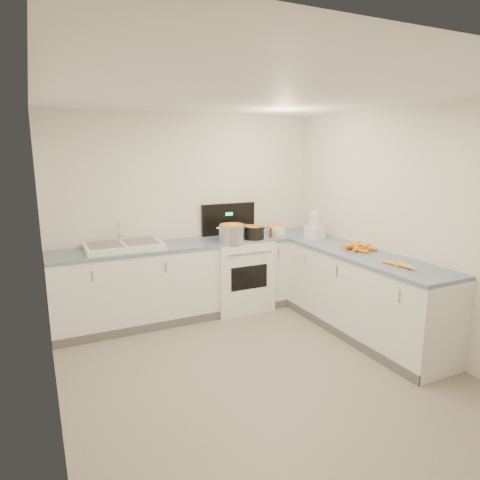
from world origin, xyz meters
name	(u,v)px	position (x,y,z in m)	size (l,w,h in m)	color
floor	(262,374)	(0.00, 0.00, 0.00)	(3.50, 4.00, 0.00)	gray
ceiling	(266,95)	(0.00, 0.00, 2.50)	(3.50, 4.00, 0.00)	silver
wall_back	(189,214)	(0.00, 2.00, 1.25)	(3.50, 2.50, 0.00)	silver
wall_front	(472,328)	(0.00, -2.00, 1.25)	(3.50, 2.50, 0.00)	silver
wall_left	(46,268)	(-1.75, 0.00, 1.25)	(4.00, 2.50, 0.00)	silver
wall_right	(409,228)	(1.75, 0.00, 1.25)	(4.00, 2.50, 0.00)	silver
counter_back	(198,278)	(0.00, 1.70, 0.47)	(3.50, 0.62, 0.94)	white
counter_right	(363,294)	(1.45, 0.30, 0.47)	(0.62, 2.20, 0.94)	white
stove	(238,273)	(0.55, 1.69, 0.47)	(0.76, 0.65, 1.36)	white
sink	(124,246)	(-0.90, 1.70, 0.98)	(0.86, 0.52, 0.31)	white
steel_pot	(232,234)	(0.39, 1.52, 1.04)	(0.32, 0.32, 0.24)	silver
black_pot	(254,233)	(0.72, 1.55, 1.01)	(0.25, 0.25, 0.18)	black
wooden_spoon	(254,226)	(0.72, 1.55, 1.11)	(0.02, 0.02, 0.38)	#AD7A47
mixing_bowl	(277,229)	(1.15, 1.71, 1.00)	(0.27, 0.27, 0.13)	white
extract_bottle	(271,234)	(0.95, 1.53, 0.99)	(0.04, 0.04, 0.10)	#593319
spice_jar	(276,234)	(1.03, 1.54, 0.98)	(0.05, 0.05, 0.08)	#E5B266
food_processor	(315,227)	(1.42, 1.22, 1.10)	(0.20, 0.23, 0.36)	white
carrot_pile	(357,247)	(1.49, 0.50, 0.98)	(0.36, 0.44, 0.09)	orange
peeled_carrots	(402,266)	(1.38, -0.28, 0.96)	(0.15, 0.43, 0.04)	#FF9C26
peelings	(105,244)	(-1.11, 1.70, 1.02)	(0.24, 0.22, 0.01)	tan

